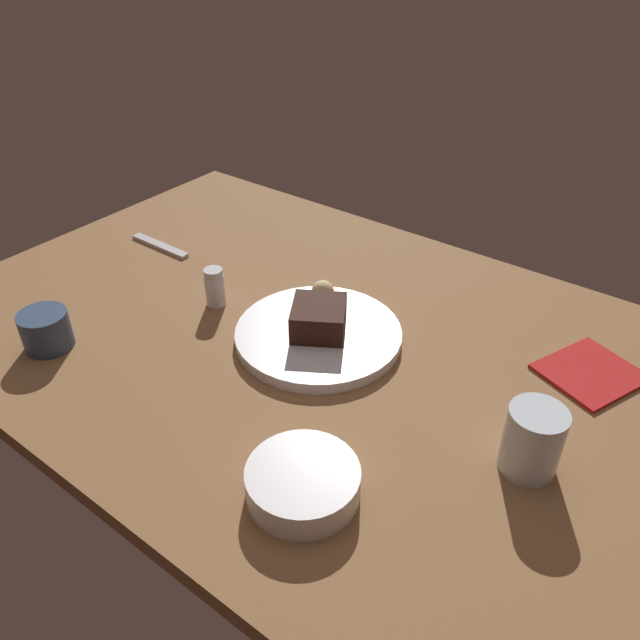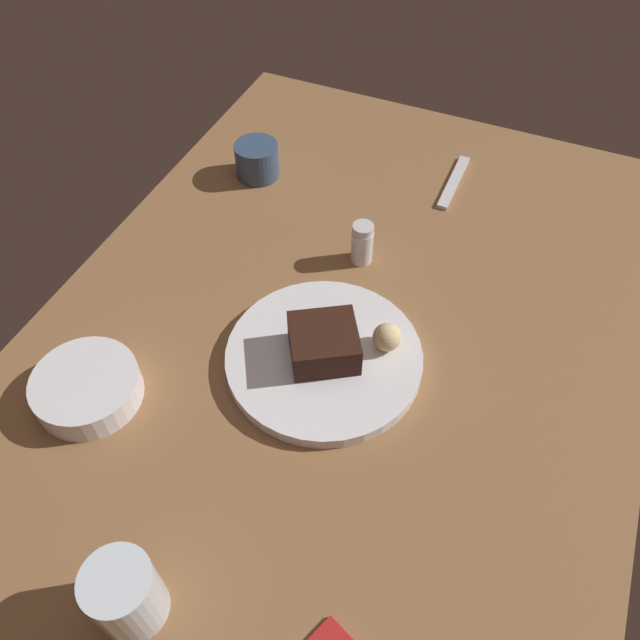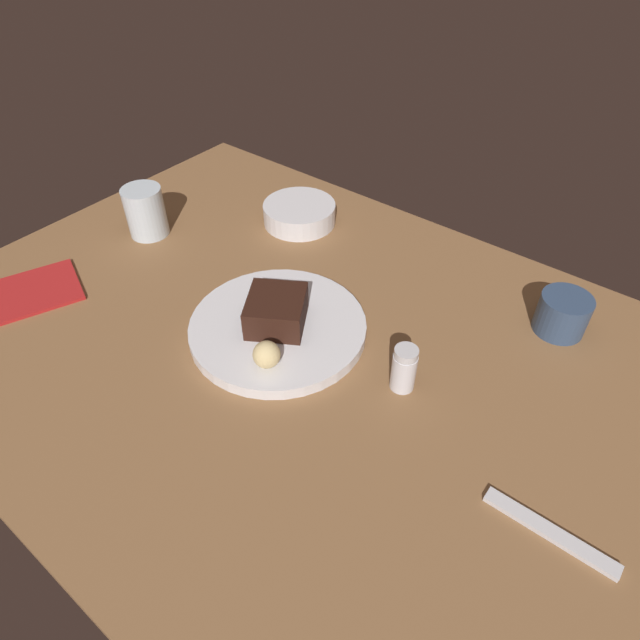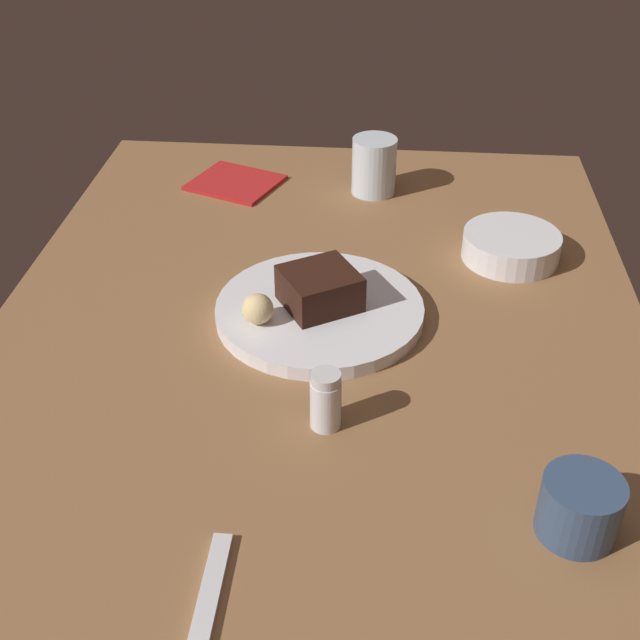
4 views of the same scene
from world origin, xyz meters
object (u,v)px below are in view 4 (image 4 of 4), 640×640
(dessert_plate, at_px, (320,311))
(coffee_cup, at_px, (580,507))
(bread_roll, at_px, (258,309))
(salt_shaker, at_px, (326,400))
(chocolate_cake_slice, at_px, (321,289))
(folded_napkin, at_px, (235,183))
(water_glass, at_px, (374,166))
(side_bowl, at_px, (511,246))
(dessert_spoon, at_px, (207,604))

(dessert_plate, bearing_deg, coffee_cup, -140.91)
(bread_roll, xyz_separation_m, salt_shaker, (-0.16, -0.10, -0.00))
(chocolate_cake_slice, xyz_separation_m, folded_napkin, (0.38, 0.18, -0.04))
(salt_shaker, xyz_separation_m, water_glass, (0.58, -0.03, 0.01))
(coffee_cup, bearing_deg, side_bowl, 1.23)
(side_bowl, xyz_separation_m, folded_napkin, (0.21, 0.44, -0.02))
(water_glass, height_order, coffee_cup, water_glass)
(coffee_cup, xyz_separation_m, dessert_spoon, (-0.11, 0.33, -0.03))
(dessert_plate, xyz_separation_m, side_bowl, (0.17, -0.26, 0.01))
(bread_roll, height_order, coffee_cup, coffee_cup)
(water_glass, bearing_deg, coffee_cup, -163.06)
(chocolate_cake_slice, relative_size, coffee_cup, 1.16)
(dessert_plate, bearing_deg, bread_roll, 121.76)
(dessert_plate, xyz_separation_m, salt_shaker, (-0.21, -0.02, 0.03))
(salt_shaker, bearing_deg, side_bowl, -31.83)
(water_glass, xyz_separation_m, coffee_cup, (-0.70, -0.21, -0.02))
(bread_roll, xyz_separation_m, side_bowl, (0.22, -0.33, -0.02))
(folded_napkin, bearing_deg, side_bowl, -115.35)
(dessert_plate, bearing_deg, water_glass, -8.47)
(chocolate_cake_slice, bearing_deg, side_bowl, -56.31)
(dessert_plate, relative_size, coffee_cup, 3.52)
(side_bowl, height_order, folded_napkin, side_bowl)
(side_bowl, relative_size, coffee_cup, 1.82)
(bread_roll, relative_size, water_glass, 0.42)
(chocolate_cake_slice, height_order, side_bowl, chocolate_cake_slice)
(water_glass, height_order, folded_napkin, water_glass)
(water_glass, xyz_separation_m, folded_napkin, (0.01, 0.23, -0.04))
(side_bowl, xyz_separation_m, dessert_spoon, (-0.62, 0.32, -0.02))
(chocolate_cake_slice, height_order, folded_napkin, chocolate_cake_slice)
(chocolate_cake_slice, height_order, dessert_spoon, chocolate_cake_slice)
(dessert_plate, xyz_separation_m, coffee_cup, (-0.33, -0.27, 0.02))
(water_glass, bearing_deg, dessert_spoon, 172.12)
(dessert_plate, height_order, dessert_spoon, dessert_plate)
(water_glass, bearing_deg, folded_napkin, 88.09)
(bread_roll, height_order, dessert_spoon, bread_roll)
(chocolate_cake_slice, height_order, water_glass, water_glass)
(bread_roll, xyz_separation_m, water_glass, (0.42, -0.13, 0.01))
(coffee_cup, bearing_deg, dessert_plate, 39.09)
(bread_roll, xyz_separation_m, coffee_cup, (-0.29, -0.34, -0.01))
(water_glass, distance_m, folded_napkin, 0.24)
(water_glass, bearing_deg, bread_roll, 162.89)
(side_bowl, distance_m, folded_napkin, 0.48)
(salt_shaker, height_order, coffee_cup, salt_shaker)
(coffee_cup, bearing_deg, folded_napkin, 32.10)
(dessert_plate, distance_m, bread_roll, 0.09)
(dessert_plate, xyz_separation_m, folded_napkin, (0.38, 0.18, -0.01))
(dessert_plate, distance_m, folded_napkin, 0.42)
(chocolate_cake_slice, distance_m, side_bowl, 0.31)
(chocolate_cake_slice, xyz_separation_m, coffee_cup, (-0.33, -0.27, -0.01))
(salt_shaker, bearing_deg, water_glass, -3.11)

